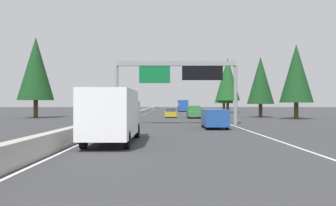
{
  "coord_description": "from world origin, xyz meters",
  "views": [
    {
      "loc": [
        -3.6,
        -5.05,
        2.21
      ],
      "look_at": [
        49.38,
        -5.01,
        2.27
      ],
      "focal_mm": 38.89,
      "sensor_mm": 36.0,
      "label": 1
    }
  ],
  "objects_px": {
    "minivan_far_left": "(214,118)",
    "bus_mid_center": "(183,105)",
    "pickup_near_center": "(194,112)",
    "conifer_right_mid": "(261,80)",
    "sign_gantry_overhead": "(178,74)",
    "conifer_left_near": "(36,69)",
    "sedan_far_right": "(171,113)",
    "conifer_right_far": "(224,87)",
    "conifer_right_near": "(296,74)",
    "box_truck_distant_a": "(113,114)",
    "conifer_right_distant": "(228,79)"
  },
  "relations": [
    {
      "from": "minivan_far_left",
      "to": "bus_mid_center",
      "type": "relative_size",
      "value": 0.43
    },
    {
      "from": "pickup_near_center",
      "to": "conifer_right_mid",
      "type": "relative_size",
      "value": 0.58
    },
    {
      "from": "sign_gantry_overhead",
      "to": "conifer_left_near",
      "type": "distance_m",
      "value": 28.14
    },
    {
      "from": "sedan_far_right",
      "to": "conifer_right_far",
      "type": "xyz_separation_m",
      "value": [
        29.5,
        -12.98,
        5.54
      ]
    },
    {
      "from": "conifer_right_near",
      "to": "conifer_right_mid",
      "type": "relative_size",
      "value": 1.1
    },
    {
      "from": "pickup_near_center",
      "to": "box_truck_distant_a",
      "type": "bearing_deg",
      "value": 168.76
    },
    {
      "from": "sign_gantry_overhead",
      "to": "bus_mid_center",
      "type": "height_order",
      "value": "sign_gantry_overhead"
    },
    {
      "from": "box_truck_distant_a",
      "to": "minivan_far_left",
      "type": "relative_size",
      "value": 1.7
    },
    {
      "from": "sedan_far_right",
      "to": "conifer_right_mid",
      "type": "relative_size",
      "value": 0.45
    },
    {
      "from": "conifer_right_near",
      "to": "conifer_right_far",
      "type": "xyz_separation_m",
      "value": [
        35.46,
        4.88,
        -0.24
      ]
    },
    {
      "from": "box_truck_distant_a",
      "to": "conifer_right_distant",
      "type": "xyz_separation_m",
      "value": [
        66.42,
        -17.28,
        6.42
      ]
    },
    {
      "from": "conifer_right_far",
      "to": "conifer_left_near",
      "type": "height_order",
      "value": "conifer_left_near"
    },
    {
      "from": "sign_gantry_overhead",
      "to": "conifer_right_near",
      "type": "bearing_deg",
      "value": -50.63
    },
    {
      "from": "sedan_far_right",
      "to": "conifer_right_near",
      "type": "bearing_deg",
      "value": -108.45
    },
    {
      "from": "sign_gantry_overhead",
      "to": "conifer_right_far",
      "type": "height_order",
      "value": "conifer_right_far"
    },
    {
      "from": "sign_gantry_overhead",
      "to": "conifer_right_mid",
      "type": "height_order",
      "value": "conifer_right_mid"
    },
    {
      "from": "conifer_right_mid",
      "to": "conifer_right_distant",
      "type": "distance_m",
      "value": 28.95
    },
    {
      "from": "conifer_right_far",
      "to": "conifer_right_distant",
      "type": "xyz_separation_m",
      "value": [
        -0.42,
        -0.86,
        1.81
      ]
    },
    {
      "from": "box_truck_distant_a",
      "to": "minivan_far_left",
      "type": "bearing_deg",
      "value": -31.15
    },
    {
      "from": "minivan_far_left",
      "to": "conifer_left_near",
      "type": "height_order",
      "value": "conifer_left_near"
    },
    {
      "from": "conifer_right_far",
      "to": "conifer_right_distant",
      "type": "height_order",
      "value": "conifer_right_distant"
    },
    {
      "from": "sedan_far_right",
      "to": "conifer_right_near",
      "type": "xyz_separation_m",
      "value": [
        -5.96,
        -17.86,
        5.79
      ]
    },
    {
      "from": "pickup_near_center",
      "to": "conifer_right_distant",
      "type": "xyz_separation_m",
      "value": [
        31.31,
        -10.3,
        7.12
      ]
    },
    {
      "from": "box_truck_distant_a",
      "to": "bus_mid_center",
      "type": "bearing_deg",
      "value": -5.01
    },
    {
      "from": "sign_gantry_overhead",
      "to": "conifer_right_distant",
      "type": "relative_size",
      "value": 0.96
    },
    {
      "from": "sign_gantry_overhead",
      "to": "pickup_near_center",
      "type": "bearing_deg",
      "value": -9.28
    },
    {
      "from": "conifer_right_far",
      "to": "conifer_left_near",
      "type": "distance_m",
      "value": 46.1
    },
    {
      "from": "conifer_right_distant",
      "to": "conifer_left_near",
      "type": "bearing_deg",
      "value": 131.88
    },
    {
      "from": "conifer_right_far",
      "to": "box_truck_distant_a",
      "type": "bearing_deg",
      "value": 166.2
    },
    {
      "from": "sign_gantry_overhead",
      "to": "conifer_left_near",
      "type": "xyz_separation_m",
      "value": [
        18.19,
        21.35,
        2.3
      ]
    },
    {
      "from": "conifer_right_near",
      "to": "conifer_right_distant",
      "type": "height_order",
      "value": "conifer_right_distant"
    },
    {
      "from": "pickup_near_center",
      "to": "bus_mid_center",
      "type": "xyz_separation_m",
      "value": [
        45.74,
        -0.1,
        0.8
      ]
    },
    {
      "from": "pickup_near_center",
      "to": "bus_mid_center",
      "type": "bearing_deg",
      "value": -0.13
    },
    {
      "from": "sedan_far_right",
      "to": "conifer_right_mid",
      "type": "bearing_deg",
      "value": -89.14
    },
    {
      "from": "conifer_right_mid",
      "to": "bus_mid_center",
      "type": "bearing_deg",
      "value": 13.89
    },
    {
      "from": "sign_gantry_overhead",
      "to": "conifer_right_far",
      "type": "distance_m",
      "value": 51.14
    },
    {
      "from": "sign_gantry_overhead",
      "to": "sedan_far_right",
      "type": "distance_m",
      "value": 20.63
    },
    {
      "from": "sign_gantry_overhead",
      "to": "pickup_near_center",
      "type": "height_order",
      "value": "sign_gantry_overhead"
    },
    {
      "from": "conifer_right_distant",
      "to": "minivan_far_left",
      "type": "bearing_deg",
      "value": 169.5
    },
    {
      "from": "minivan_far_left",
      "to": "conifer_right_mid",
      "type": "relative_size",
      "value": 0.52
    },
    {
      "from": "minivan_far_left",
      "to": "conifer_right_far",
      "type": "bearing_deg",
      "value": -9.56
    },
    {
      "from": "minivan_far_left",
      "to": "conifer_left_near",
      "type": "bearing_deg",
      "value": 46.03
    },
    {
      "from": "conifer_right_near",
      "to": "conifer_right_mid",
      "type": "xyz_separation_m",
      "value": [
        6.18,
        3.52,
        -0.6
      ]
    },
    {
      "from": "bus_mid_center",
      "to": "conifer_left_near",
      "type": "xyz_separation_m",
      "value": [
        -45.42,
        24.38,
        5.84
      ]
    },
    {
      "from": "sign_gantry_overhead",
      "to": "conifer_right_far",
      "type": "bearing_deg",
      "value": -13.99
    },
    {
      "from": "conifer_right_mid",
      "to": "box_truck_distant_a",
      "type": "bearing_deg",
      "value": 154.66
    },
    {
      "from": "minivan_far_left",
      "to": "conifer_right_distant",
      "type": "distance_m",
      "value": 55.96
    },
    {
      "from": "pickup_near_center",
      "to": "conifer_right_near",
      "type": "height_order",
      "value": "conifer_right_near"
    },
    {
      "from": "conifer_right_near",
      "to": "sign_gantry_overhead",
      "type": "bearing_deg",
      "value": 129.37
    },
    {
      "from": "box_truck_distant_a",
      "to": "conifer_right_mid",
      "type": "height_order",
      "value": "conifer_right_mid"
    }
  ]
}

